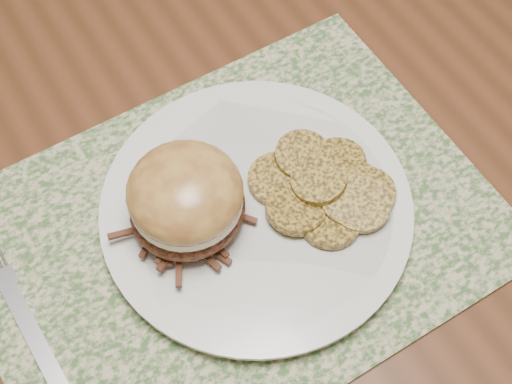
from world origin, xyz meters
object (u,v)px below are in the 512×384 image
dinner_plate (256,209)px  fork (26,320)px  pork_sandwich (186,199)px  dining_table (389,54)px

dinner_plate → fork: dinner_plate is taller
dinner_plate → fork: bearing=176.7°
pork_sandwich → fork: bearing=171.4°
fork → pork_sandwich: bearing=-0.3°
pork_sandwich → dining_table: bearing=10.3°
dinner_plate → pork_sandwich: pork_sandwich is taller
dinner_plate → pork_sandwich: 0.07m
dining_table → dinner_plate: (-0.27, -0.14, 0.09)m
dinner_plate → fork: 0.22m
dining_table → fork: (-0.48, -0.13, 0.09)m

